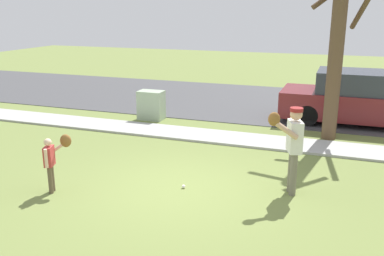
% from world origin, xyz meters
% --- Properties ---
extents(ground_plane, '(48.00, 48.00, 0.00)m').
position_xyz_m(ground_plane, '(0.00, 3.50, 0.00)').
color(ground_plane, olive).
extents(sidewalk_strip, '(36.00, 1.20, 0.06)m').
position_xyz_m(sidewalk_strip, '(0.00, 3.60, 0.03)').
color(sidewalk_strip, '#A3A39E').
rests_on(sidewalk_strip, ground).
extents(road_surface, '(36.00, 6.80, 0.02)m').
position_xyz_m(road_surface, '(0.00, 8.60, 0.01)').
color(road_surface, '#424244').
rests_on(road_surface, ground).
extents(person_adult, '(0.65, 0.78, 1.72)m').
position_xyz_m(person_adult, '(2.15, 0.53, 1.07)').
color(person_adult, '#6B6656').
rests_on(person_adult, ground).
extents(person_child, '(0.46, 0.54, 1.14)m').
position_xyz_m(person_child, '(-2.21, -0.94, 0.73)').
color(person_child, brown).
rests_on(person_child, ground).
extents(baseball, '(0.07, 0.07, 0.07)m').
position_xyz_m(baseball, '(0.11, 0.05, 0.04)').
color(baseball, white).
rests_on(baseball, ground).
extents(utility_cabinet, '(0.81, 0.52, 0.94)m').
position_xyz_m(utility_cabinet, '(-2.84, 4.84, 0.47)').
color(utility_cabinet, '#9EB293').
rests_on(utility_cabinet, ground).
extents(street_tree_near, '(1.85, 1.88, 5.32)m').
position_xyz_m(street_tree_near, '(2.70, 4.60, 2.82)').
color(street_tree_near, brown).
rests_on(street_tree_near, ground).
extents(parked_suv_maroon, '(4.70, 1.90, 1.63)m').
position_xyz_m(parked_suv_maroon, '(3.47, 6.55, 0.79)').
color(parked_suv_maroon, maroon).
rests_on(parked_suv_maroon, road_surface).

